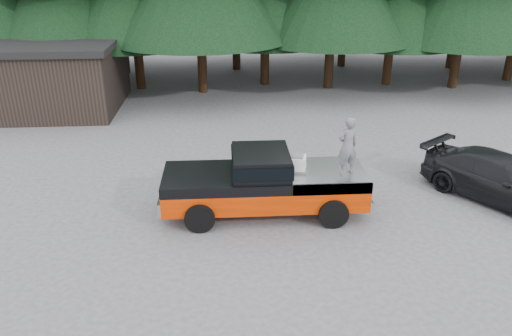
{
  "coord_description": "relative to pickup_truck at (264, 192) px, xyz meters",
  "views": [
    {
      "loc": [
        0.1,
        -12.33,
        7.15
      ],
      "look_at": [
        0.93,
        0.0,
        1.73
      ],
      "focal_mm": 35.0,
      "sensor_mm": 36.0,
      "label": 1
    }
  ],
  "objects": [
    {
      "name": "ground",
      "position": [
        -1.21,
        -0.68,
        -0.67
      ],
      "size": [
        120.0,
        120.0,
        0.0
      ],
      "primitive_type": "plane",
      "color": "#454548",
      "rests_on": "ground"
    },
    {
      "name": "utility_building",
      "position": [
        -10.21,
        11.32,
        1.0
      ],
      "size": [
        8.4,
        6.4,
        3.3
      ],
      "color": "black",
      "rests_on": "ground"
    },
    {
      "name": "air_compressor",
      "position": [
        0.88,
        -0.01,
        0.87
      ],
      "size": [
        0.7,
        0.62,
        0.41
      ],
      "primitive_type": "cube",
      "rotation": [
        0.0,
        0.0,
        -0.24
      ],
      "color": "silver",
      "rests_on": "pickup_truck"
    },
    {
      "name": "man_on_bed",
      "position": [
        2.28,
        -0.33,
        1.5
      ],
      "size": [
        0.7,
        0.56,
        1.67
      ],
      "primitive_type": "imported",
      "rotation": [
        0.0,
        0.0,
        3.43
      ],
      "color": "#58565E",
      "rests_on": "pickup_truck"
    },
    {
      "name": "truck_cab",
      "position": [
        -0.1,
        0.0,
        0.96
      ],
      "size": [
        1.66,
        1.9,
        0.59
      ],
      "primitive_type": "cube",
      "color": "black",
      "rests_on": "pickup_truck"
    },
    {
      "name": "pickup_truck",
      "position": [
        0.0,
        0.0,
        0.0
      ],
      "size": [
        6.0,
        2.04,
        1.33
      ],
      "primitive_type": null,
      "color": "red",
      "rests_on": "ground"
    },
    {
      "name": "parked_car",
      "position": [
        7.32,
        0.31,
        0.04
      ],
      "size": [
        4.44,
        5.1,
        1.41
      ],
      "primitive_type": "imported",
      "rotation": [
        0.0,
        0.0,
        0.62
      ],
      "color": "black",
      "rests_on": "ground"
    }
  ]
}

